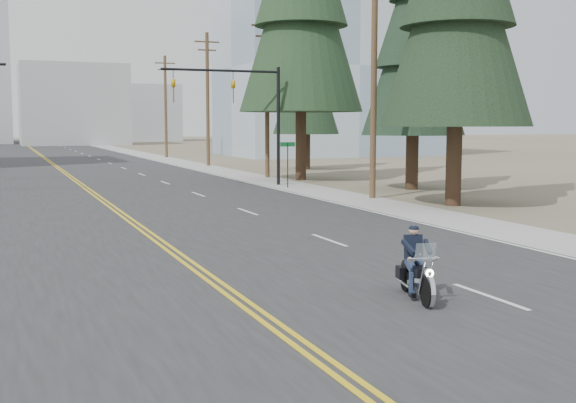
{
  "coord_description": "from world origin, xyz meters",
  "views": [
    {
      "loc": [
        -4.5,
        -8.26,
        3.65
      ],
      "look_at": [
        2.58,
        9.42,
        1.6
      ],
      "focal_mm": 45.0,
      "sensor_mm": 36.0,
      "label": 1
    }
  ],
  "objects": [
    {
      "name": "ground_plane",
      "position": [
        0.0,
        0.0,
        0.0
      ],
      "size": [
        400.0,
        400.0,
        0.0
      ],
      "primitive_type": "plane",
      "color": "#776D56",
      "rests_on": "ground"
    },
    {
      "name": "road",
      "position": [
        0.0,
        70.0,
        0.01
      ],
      "size": [
        20.0,
        200.0,
        0.01
      ],
      "primitive_type": "cube",
      "color": "#303033",
      "rests_on": "ground"
    },
    {
      "name": "sidewalk_right",
      "position": [
        11.5,
        70.0,
        0.01
      ],
      "size": [
        3.0,
        200.0,
        0.01
      ],
      "primitive_type": "cube",
      "color": "#A5A5A0",
      "rests_on": "ground"
    },
    {
      "name": "traffic_mast_right",
      "position": [
        8.98,
        32.0,
        4.94
      ],
      "size": [
        7.1,
        0.26,
        7.0
      ],
      "color": "black",
      "rests_on": "ground"
    },
    {
      "name": "street_sign",
      "position": [
        10.8,
        30.0,
        1.8
      ],
      "size": [
        0.9,
        0.06,
        2.62
      ],
      "color": "black",
      "rests_on": "ground"
    },
    {
      "name": "utility_pole_b",
      "position": [
        12.5,
        23.0,
        5.98
      ],
      "size": [
        2.2,
        0.3,
        11.5
      ],
      "color": "brown",
      "rests_on": "ground"
    },
    {
      "name": "utility_pole_c",
      "position": [
        12.5,
        38.0,
        5.73
      ],
      "size": [
        2.2,
        0.3,
        11.0
      ],
      "color": "brown",
      "rests_on": "ground"
    },
    {
      "name": "utility_pole_d",
      "position": [
        12.5,
        53.0,
        5.98
      ],
      "size": [
        2.2,
        0.3,
        11.5
      ],
      "color": "brown",
      "rests_on": "ground"
    },
    {
      "name": "utility_pole_e",
      "position": [
        12.5,
        70.0,
        5.73
      ],
      "size": [
        2.2,
        0.3,
        11.0
      ],
      "color": "brown",
      "rests_on": "ground"
    },
    {
      "name": "glass_building",
      "position": [
        32.0,
        70.0,
        10.0
      ],
      "size": [
        24.0,
        16.0,
        20.0
      ],
      "primitive_type": "cube",
      "color": "#9EB5CC",
      "rests_on": "ground"
    },
    {
      "name": "haze_bldg_b",
      "position": [
        8.0,
        125.0,
        7.0
      ],
      "size": [
        18.0,
        14.0,
        14.0
      ],
      "primitive_type": "cube",
      "color": "#ADB2B7",
      "rests_on": "ground"
    },
    {
      "name": "haze_bldg_c",
      "position": [
        40.0,
        110.0,
        9.0
      ],
      "size": [
        16.0,
        12.0,
        18.0
      ],
      "primitive_type": "cube",
      "color": "#B7BCC6",
      "rests_on": "ground"
    },
    {
      "name": "haze_bldg_e",
      "position": [
        25.0,
        150.0,
        6.0
      ],
      "size": [
        14.0,
        14.0,
        12.0
      ],
      "primitive_type": "cube",
      "color": "#B7BCC6",
      "rests_on": "ground"
    },
    {
      "name": "motorcyclist",
      "position": [
        3.47,
        4.42,
        0.77
      ],
      "size": [
        1.29,
        2.11,
        1.53
      ],
      "primitive_type": null,
      "rotation": [
        0.0,
        0.0,
        2.9
      ],
      "color": "black",
      "rests_on": "ground"
    },
    {
      "name": "conifer_mid",
      "position": [
        16.93,
        26.59,
        8.73
      ],
      "size": [
        5.7,
        5.7,
        15.2
      ],
      "rotation": [
        0.0,
        0.0,
        -0.3
      ],
      "color": "#382619",
      "rests_on": "ground"
    },
    {
      "name": "conifer_far",
      "position": [
        18.57,
        45.45,
        8.2
      ],
      "size": [
        5.34,
        5.34,
        14.29
      ],
      "rotation": [
        0.0,
        0.0,
        -0.26
      ],
      "color": "#382619",
      "rests_on": "ground"
    }
  ]
}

